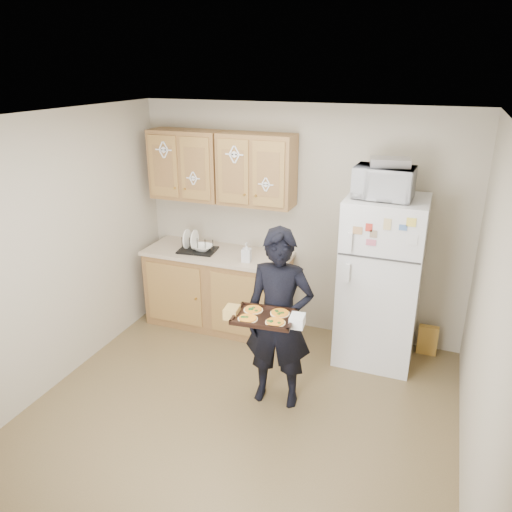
# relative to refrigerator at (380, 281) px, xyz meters

# --- Properties ---
(floor) EXTENTS (3.60, 3.60, 0.00)m
(floor) POSITION_rel_refrigerator_xyz_m (-0.95, -1.43, -0.85)
(floor) COLOR brown
(floor) RESTS_ON ground
(ceiling) EXTENTS (3.60, 3.60, 0.00)m
(ceiling) POSITION_rel_refrigerator_xyz_m (-0.95, -1.43, 1.65)
(ceiling) COLOR silver
(ceiling) RESTS_ON wall_back
(wall_back) EXTENTS (3.60, 0.04, 2.50)m
(wall_back) POSITION_rel_refrigerator_xyz_m (-0.95, 0.37, 0.40)
(wall_back) COLOR #AFA48E
(wall_back) RESTS_ON floor
(wall_front) EXTENTS (3.60, 0.04, 2.50)m
(wall_front) POSITION_rel_refrigerator_xyz_m (-0.95, -3.23, 0.40)
(wall_front) COLOR #AFA48E
(wall_front) RESTS_ON floor
(wall_left) EXTENTS (0.04, 3.60, 2.50)m
(wall_left) POSITION_rel_refrigerator_xyz_m (-2.75, -1.43, 0.40)
(wall_left) COLOR #AFA48E
(wall_left) RESTS_ON floor
(wall_right) EXTENTS (0.04, 3.60, 2.50)m
(wall_right) POSITION_rel_refrigerator_xyz_m (0.85, -1.43, 0.40)
(wall_right) COLOR #AFA48E
(wall_right) RESTS_ON floor
(refrigerator) EXTENTS (0.75, 0.70, 1.70)m
(refrigerator) POSITION_rel_refrigerator_xyz_m (0.00, 0.00, 0.00)
(refrigerator) COLOR white
(refrigerator) RESTS_ON floor
(base_cabinet) EXTENTS (1.60, 0.60, 0.86)m
(base_cabinet) POSITION_rel_refrigerator_xyz_m (-1.80, 0.05, -0.42)
(base_cabinet) COLOR brown
(base_cabinet) RESTS_ON floor
(countertop) EXTENTS (1.64, 0.64, 0.04)m
(countertop) POSITION_rel_refrigerator_xyz_m (-1.80, 0.05, 0.03)
(countertop) COLOR #BBA58F
(countertop) RESTS_ON base_cabinet
(upper_cab_left) EXTENTS (0.80, 0.33, 0.75)m
(upper_cab_left) POSITION_rel_refrigerator_xyz_m (-2.20, 0.18, 0.98)
(upper_cab_left) COLOR brown
(upper_cab_left) RESTS_ON wall_back
(upper_cab_right) EXTENTS (0.80, 0.33, 0.75)m
(upper_cab_right) POSITION_rel_refrigerator_xyz_m (-1.38, 0.18, 0.98)
(upper_cab_right) COLOR brown
(upper_cab_right) RESTS_ON wall_back
(cereal_box) EXTENTS (0.20, 0.07, 0.32)m
(cereal_box) POSITION_rel_refrigerator_xyz_m (0.52, 0.24, -0.69)
(cereal_box) COLOR gold
(cereal_box) RESTS_ON floor
(person) EXTENTS (0.63, 0.44, 1.62)m
(person) POSITION_rel_refrigerator_xyz_m (-0.71, -1.04, -0.04)
(person) COLOR black
(person) RESTS_ON floor
(baking_tray) EXTENTS (0.51, 0.39, 0.04)m
(baking_tray) POSITION_rel_refrigerator_xyz_m (-0.74, -1.34, 0.12)
(baking_tray) COLOR black
(baking_tray) RESTS_ON person
(pizza_front_left) EXTENTS (0.16, 0.16, 0.02)m
(pizza_front_left) POSITION_rel_refrigerator_xyz_m (-0.84, -1.43, 0.14)
(pizza_front_left) COLOR orange
(pizza_front_left) RESTS_ON baking_tray
(pizza_front_right) EXTENTS (0.16, 0.16, 0.02)m
(pizza_front_right) POSITION_rel_refrigerator_xyz_m (-0.62, -1.41, 0.14)
(pizza_front_right) COLOR orange
(pizza_front_right) RESTS_ON baking_tray
(pizza_back_left) EXTENTS (0.16, 0.16, 0.02)m
(pizza_back_left) POSITION_rel_refrigerator_xyz_m (-0.85, -1.27, 0.14)
(pizza_back_left) COLOR orange
(pizza_back_left) RESTS_ON baking_tray
(pizza_back_right) EXTENTS (0.16, 0.16, 0.02)m
(pizza_back_right) POSITION_rel_refrigerator_xyz_m (-0.63, -1.25, 0.14)
(pizza_back_right) COLOR orange
(pizza_back_right) RESTS_ON baking_tray
(microwave) EXTENTS (0.55, 0.38, 0.29)m
(microwave) POSITION_rel_refrigerator_xyz_m (-0.05, -0.05, 1.00)
(microwave) COLOR white
(microwave) RESTS_ON refrigerator
(foil_pan) EXTENTS (0.39, 0.30, 0.07)m
(foil_pan) POSITION_rel_refrigerator_xyz_m (-0.01, -0.02, 1.18)
(foil_pan) COLOR silver
(foil_pan) RESTS_ON microwave
(dish_rack) EXTENTS (0.44, 0.35, 0.16)m
(dish_rack) POSITION_rel_refrigerator_xyz_m (-2.02, 0.00, 0.13)
(dish_rack) COLOR black
(dish_rack) RESTS_ON countertop
(bowl) EXTENTS (0.23, 0.23, 0.06)m
(bowl) POSITION_rel_refrigerator_xyz_m (-1.95, 0.00, 0.10)
(bowl) COLOR white
(bowl) RESTS_ON dish_rack
(soap_bottle) EXTENTS (0.11, 0.11, 0.21)m
(soap_bottle) POSITION_rel_refrigerator_xyz_m (-1.39, -0.10, 0.15)
(soap_bottle) COLOR white
(soap_bottle) RESTS_ON countertop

